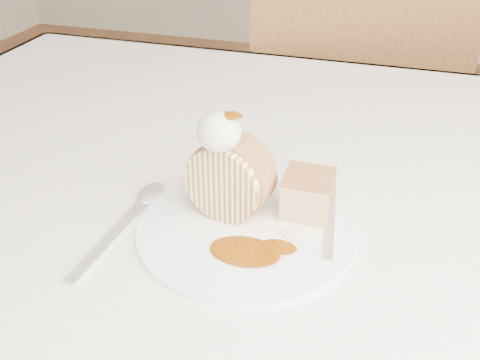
% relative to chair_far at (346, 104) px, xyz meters
% --- Properties ---
extents(table, '(1.40, 0.90, 0.75)m').
position_rel_chair_far_xyz_m(table, '(0.02, -0.65, 0.09)').
color(table, white).
rests_on(table, ground).
extents(chair_far, '(0.57, 0.57, 1.00)m').
position_rel_chair_far_xyz_m(chair_far, '(0.00, 0.00, 0.00)').
color(chair_far, brown).
rests_on(chair_far, ground).
extents(plate, '(0.24, 0.24, 0.01)m').
position_rel_chair_far_xyz_m(plate, '(-0.03, -0.79, 0.18)').
color(plate, white).
rests_on(plate, table).
extents(roulade_slice, '(0.10, 0.06, 0.09)m').
position_rel_chair_far_xyz_m(roulade_slice, '(-0.06, -0.77, 0.23)').
color(roulade_slice, '#FFEDB1').
rests_on(roulade_slice, plate).
extents(cake_chunk, '(0.05, 0.05, 0.04)m').
position_rel_chair_far_xyz_m(cake_chunk, '(0.03, -0.75, 0.21)').
color(cake_chunk, '#B07042').
rests_on(cake_chunk, plate).
extents(whipped_cream, '(0.05, 0.05, 0.04)m').
position_rel_chair_far_xyz_m(whipped_cream, '(-0.06, -0.79, 0.29)').
color(whipped_cream, white).
rests_on(whipped_cream, roulade_slice).
extents(caramel_drizzle, '(0.02, 0.02, 0.01)m').
position_rel_chair_far_xyz_m(caramel_drizzle, '(-0.05, -0.78, 0.32)').
color(caramel_drizzle, '#673004').
rests_on(caramel_drizzle, whipped_cream).
extents(caramel_pool, '(0.08, 0.05, 0.00)m').
position_rel_chair_far_xyz_m(caramel_pool, '(-0.02, -0.83, 0.19)').
color(caramel_pool, '#673004').
rests_on(caramel_pool, plate).
extents(fork, '(0.03, 0.14, 0.00)m').
position_rel_chair_far_xyz_m(fork, '(0.06, -0.77, 0.18)').
color(fork, silver).
rests_on(fork, plate).
extents(spoon, '(0.04, 0.18, 0.00)m').
position_rel_chair_far_xyz_m(spoon, '(-0.16, -0.85, 0.18)').
color(spoon, silver).
rests_on(spoon, table).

